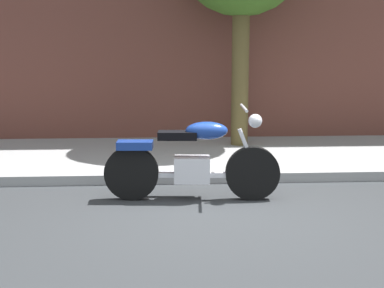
{
  "coord_description": "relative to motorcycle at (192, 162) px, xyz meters",
  "views": [
    {
      "loc": [
        -0.7,
        -5.95,
        1.88
      ],
      "look_at": [
        -0.31,
        0.54,
        0.71
      ],
      "focal_mm": 50.09,
      "sensor_mm": 36.0,
      "label": 1
    }
  ],
  "objects": [
    {
      "name": "motorcycle",
      "position": [
        0.0,
        0.0,
        0.0
      ],
      "size": [
        2.19,
        0.7,
        1.17
      ],
      "color": "black",
      "rests_on": "ground"
    },
    {
      "name": "ground_plane",
      "position": [
        0.31,
        -0.54,
        -0.48
      ],
      "size": [
        60.0,
        60.0,
        0.0
      ],
      "primitive_type": "plane",
      "color": "#303335"
    },
    {
      "name": "sidewalk",
      "position": [
        0.31,
        2.33,
        -0.41
      ],
      "size": [
        18.89,
        3.15,
        0.14
      ],
      "primitive_type": "cube",
      "color": "#949494",
      "rests_on": "ground"
    }
  ]
}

